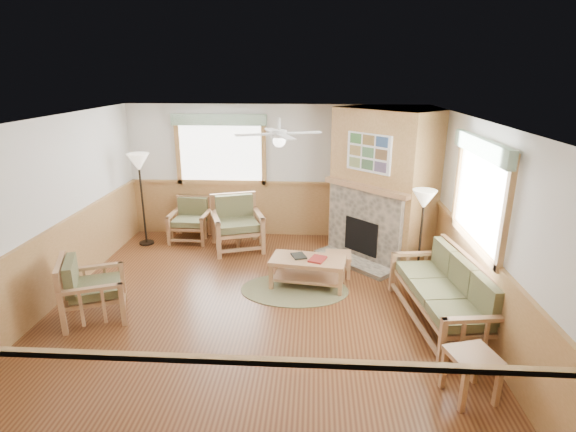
# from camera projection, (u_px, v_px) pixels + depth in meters

# --- Properties ---
(floor) EXTENTS (6.00, 6.00, 0.01)m
(floor) POSITION_uv_depth(u_px,v_px,m) (259.00, 303.00, 6.72)
(floor) COLOR brown
(floor) RESTS_ON ground
(ceiling) EXTENTS (6.00, 6.00, 0.01)m
(ceiling) POSITION_uv_depth(u_px,v_px,m) (254.00, 120.00, 5.89)
(ceiling) COLOR white
(ceiling) RESTS_ON floor
(wall_back) EXTENTS (6.00, 0.02, 2.70)m
(wall_back) POSITION_uv_depth(u_px,v_px,m) (275.00, 172.00, 9.16)
(wall_back) COLOR silver
(wall_back) RESTS_ON floor
(wall_front) EXTENTS (6.00, 0.02, 2.70)m
(wall_front) POSITION_uv_depth(u_px,v_px,m) (207.00, 337.00, 3.46)
(wall_front) COLOR silver
(wall_front) RESTS_ON floor
(wall_left) EXTENTS (0.02, 6.00, 2.70)m
(wall_left) POSITION_uv_depth(u_px,v_px,m) (51.00, 213.00, 6.48)
(wall_left) COLOR silver
(wall_left) RESTS_ON floor
(wall_right) EXTENTS (0.02, 6.00, 2.70)m
(wall_right) POSITION_uv_depth(u_px,v_px,m) (474.00, 221.00, 6.14)
(wall_right) COLOR silver
(wall_right) RESTS_ON floor
(wainscot) EXTENTS (6.00, 6.00, 1.10)m
(wainscot) POSITION_uv_depth(u_px,v_px,m) (258.00, 269.00, 6.55)
(wainscot) COLOR #A57743
(wainscot) RESTS_ON floor
(fireplace) EXTENTS (3.11, 3.11, 2.70)m
(fireplace) POSITION_uv_depth(u_px,v_px,m) (383.00, 184.00, 8.14)
(fireplace) COLOR #A57743
(fireplace) RESTS_ON floor
(window_back) EXTENTS (1.90, 0.16, 1.50)m
(window_back) POSITION_uv_depth(u_px,v_px,m) (219.00, 113.00, 8.82)
(window_back) COLOR white
(window_back) RESTS_ON wall_back
(window_right) EXTENTS (0.16, 1.90, 1.50)m
(window_right) POSITION_uv_depth(u_px,v_px,m) (489.00, 137.00, 5.59)
(window_right) COLOR white
(window_right) RESTS_ON wall_right
(ceiling_fan) EXTENTS (1.59, 1.59, 0.36)m
(ceiling_fan) POSITION_uv_depth(u_px,v_px,m) (279.00, 120.00, 6.17)
(ceiling_fan) COLOR white
(ceiling_fan) RESTS_ON ceiling
(sofa) EXTENTS (2.10, 1.08, 0.92)m
(sofa) POSITION_uv_depth(u_px,v_px,m) (442.00, 292.00, 6.07)
(sofa) COLOR #A2744C
(sofa) RESTS_ON floor
(armchair_back_left) EXTENTS (0.78, 0.78, 0.84)m
(armchair_back_left) POSITION_uv_depth(u_px,v_px,m) (190.00, 220.00, 9.11)
(armchair_back_left) COLOR #A2744C
(armchair_back_left) RESTS_ON floor
(armchair_back_right) EXTENTS (1.15, 1.15, 1.02)m
(armchair_back_right) POSITION_uv_depth(u_px,v_px,m) (237.00, 224.00, 8.64)
(armchair_back_right) COLOR #A2744C
(armchair_back_right) RESTS_ON floor
(armchair_left) EXTENTS (1.05, 1.05, 0.90)m
(armchair_left) POSITION_uv_depth(u_px,v_px,m) (93.00, 288.00, 6.21)
(armchair_left) COLOR #A2744C
(armchair_left) RESTS_ON floor
(coffee_table) EXTENTS (1.25, 0.75, 0.47)m
(coffee_table) POSITION_uv_depth(u_px,v_px,m) (308.00, 272.00, 7.20)
(coffee_table) COLOR #A2744C
(coffee_table) RESTS_ON floor
(end_table_chairs) EXTENTS (0.51, 0.49, 0.52)m
(end_table_chairs) POSITION_uv_depth(u_px,v_px,m) (229.00, 233.00, 8.84)
(end_table_chairs) COLOR #A2744C
(end_table_chairs) RESTS_ON floor
(end_table_sofa) EXTENTS (0.57, 0.56, 0.52)m
(end_table_sofa) POSITION_uv_depth(u_px,v_px,m) (470.00, 375.00, 4.71)
(end_table_sofa) COLOR #A2744C
(end_table_sofa) RESTS_ON floor
(footstool) EXTENTS (0.45, 0.45, 0.38)m
(footstool) POSITION_uv_depth(u_px,v_px,m) (338.00, 264.00, 7.61)
(footstool) COLOR #A2744C
(footstool) RESTS_ON floor
(braided_rug) EXTENTS (2.25, 2.25, 0.01)m
(braided_rug) POSITION_uv_depth(u_px,v_px,m) (295.00, 290.00, 7.11)
(braided_rug) COLOR brown
(braided_rug) RESTS_ON floor
(floor_lamp_left) EXTENTS (0.49, 0.49, 1.84)m
(floor_lamp_left) POSITION_uv_depth(u_px,v_px,m) (142.00, 200.00, 8.76)
(floor_lamp_left) COLOR black
(floor_lamp_left) RESTS_ON floor
(floor_lamp_right) EXTENTS (0.47, 0.47, 1.61)m
(floor_lamp_right) POSITION_uv_depth(u_px,v_px,m) (420.00, 239.00, 7.01)
(floor_lamp_right) COLOR black
(floor_lamp_right) RESTS_ON floor
(book_red) EXTENTS (0.31, 0.36, 0.03)m
(book_red) POSITION_uv_depth(u_px,v_px,m) (317.00, 258.00, 7.06)
(book_red) COLOR maroon
(book_red) RESTS_ON coffee_table
(book_dark) EXTENTS (0.28, 0.32, 0.02)m
(book_dark) POSITION_uv_depth(u_px,v_px,m) (299.00, 255.00, 7.19)
(book_dark) COLOR black
(book_dark) RESTS_ON coffee_table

